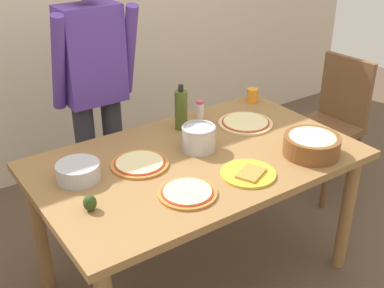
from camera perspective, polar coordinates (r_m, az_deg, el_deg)
ground at (r=2.87m, az=0.59°, el=-14.89°), size 8.00×8.00×0.00m
dining_table at (r=2.47m, az=0.66°, el=-3.34°), size 1.60×0.96×0.76m
person_cook at (r=2.88m, az=-11.26°, el=6.62°), size 0.49×0.25×1.62m
chair_wooden_right at (r=3.52m, az=16.07°, el=2.94°), size 0.43×0.43×0.95m
pizza_raw_on_board at (r=2.78m, az=6.26°, el=2.46°), size 0.31×0.31×0.02m
pizza_cooked_on_tray at (r=2.36m, az=-6.10°, el=-2.28°), size 0.28×0.28×0.02m
pizza_second_cooked at (r=2.13m, az=-0.53°, el=-5.69°), size 0.26×0.26×0.02m
plate_with_slice at (r=2.29m, az=6.60°, el=-3.43°), size 0.26×0.26×0.02m
popcorn_bowl at (r=2.50m, az=13.78°, el=0.07°), size 0.28×0.28×0.11m
mixing_bowl_steel at (r=2.28m, az=-13.10°, el=-3.15°), size 0.20×0.20×0.08m
olive_oil_bottle at (r=2.68m, az=-1.28°, el=4.03°), size 0.07×0.07×0.26m
steel_pot at (r=2.47m, az=0.79°, el=0.73°), size 0.17×0.17×0.13m
cup_orange at (r=3.09m, az=7.05°, el=5.65°), size 0.07×0.07×0.08m
salt_shaker at (r=2.83m, az=0.94°, el=4.06°), size 0.04×0.04×0.11m
avocado at (r=2.06m, az=-11.81°, el=-6.73°), size 0.06×0.06×0.07m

